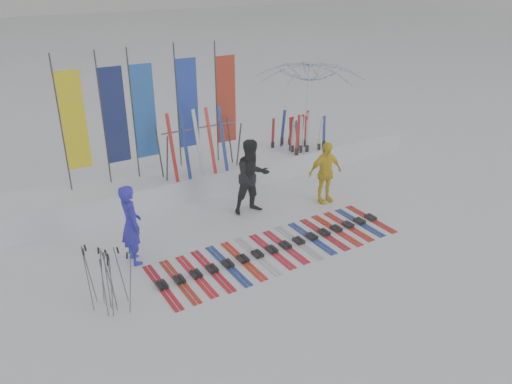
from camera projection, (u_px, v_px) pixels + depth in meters
ground at (289, 268)px, 9.94m from camera, size 120.00×120.00×0.00m
snow_bank at (191, 178)px, 13.38m from camera, size 14.00×1.60×0.60m
person_blue at (131, 225)px, 9.83m from camera, size 0.40×0.61×1.68m
person_black at (252, 177)px, 11.84m from camera, size 0.94×0.76×1.84m
person_yellow at (325, 173)px, 12.42m from camera, size 0.96×0.48×1.59m
tent_canopy at (308, 107)px, 15.48m from camera, size 4.13×4.17×2.96m
ski_row at (277, 248)px, 10.57m from camera, size 5.43×1.70×0.07m
pole_cluster at (107, 281)px, 8.50m from camera, size 0.67×0.73×1.24m
feather_flags at (151, 110)px, 12.26m from camera, size 4.49×0.22×3.20m
ski_rack at (200, 143)px, 12.67m from camera, size 2.04×0.80×1.23m
upright_skis at (299, 143)px, 14.52m from camera, size 1.34×0.92×1.70m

